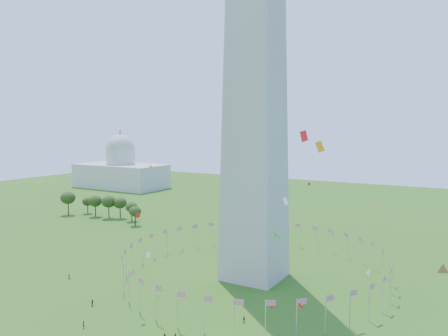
{
  "coord_description": "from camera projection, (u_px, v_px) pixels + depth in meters",
  "views": [
    {
      "loc": [
        58.84,
        -68.71,
        46.59
      ],
      "look_at": [
        -2.13,
        35.0,
        35.31
      ],
      "focal_mm": 35.0,
      "sensor_mm": 36.0,
      "label": 1
    }
  ],
  "objects": [
    {
      "name": "flag_ring",
      "position": [
        254.0,
        263.0,
        135.51
      ],
      "size": [
        80.24,
        80.24,
        9.0
      ],
      "color": "silver",
      "rests_on": "ground"
    },
    {
      "name": "kites_aloft",
      "position": [
        272.0,
        238.0,
        98.91
      ],
      "size": [
        106.4,
        75.02,
        42.08
      ],
      "color": "green",
      "rests_on": "ground"
    },
    {
      "name": "capitol_building",
      "position": [
        121.0,
        158.0,
        336.19
      ],
      "size": [
        70.0,
        35.0,
        46.0
      ],
      "primitive_type": null,
      "color": "beige",
      "rests_on": "ground"
    },
    {
      "name": "tree_line_west",
      "position": [
        102.0,
        207.0,
        224.95
      ],
      "size": [
        55.19,
        15.1,
        12.16
      ],
      "color": "#38501A",
      "rests_on": "ground"
    }
  ]
}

